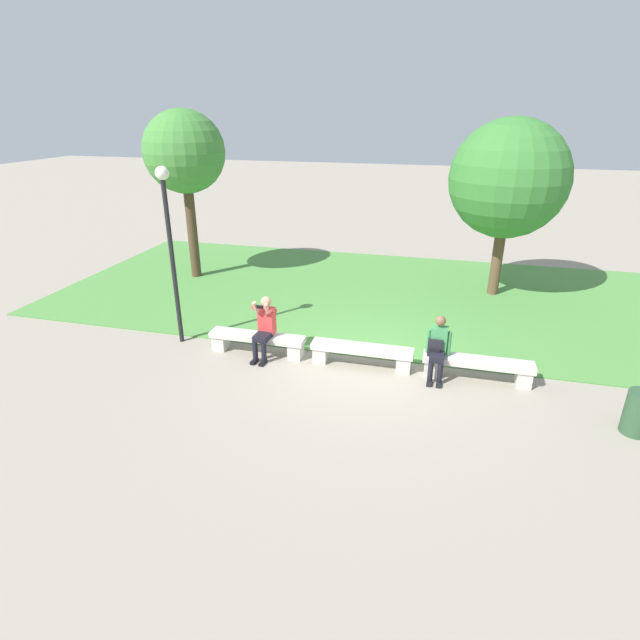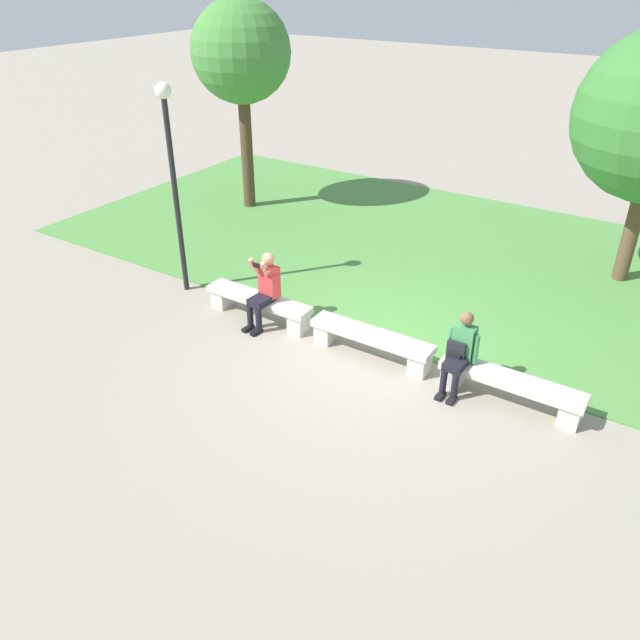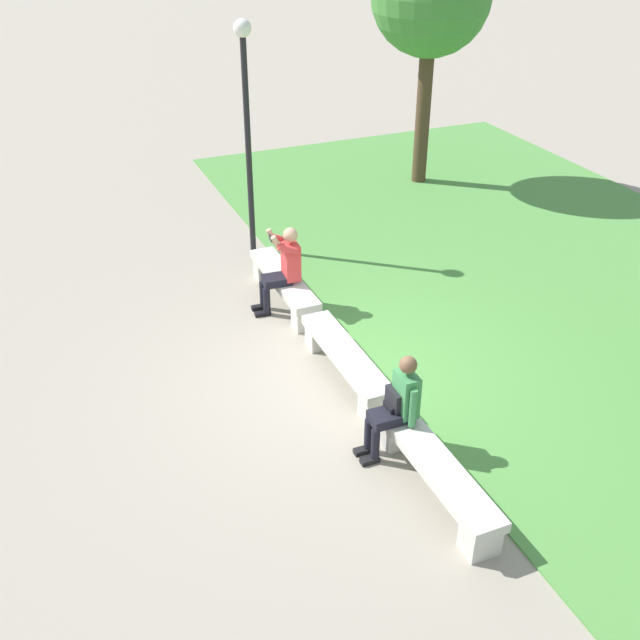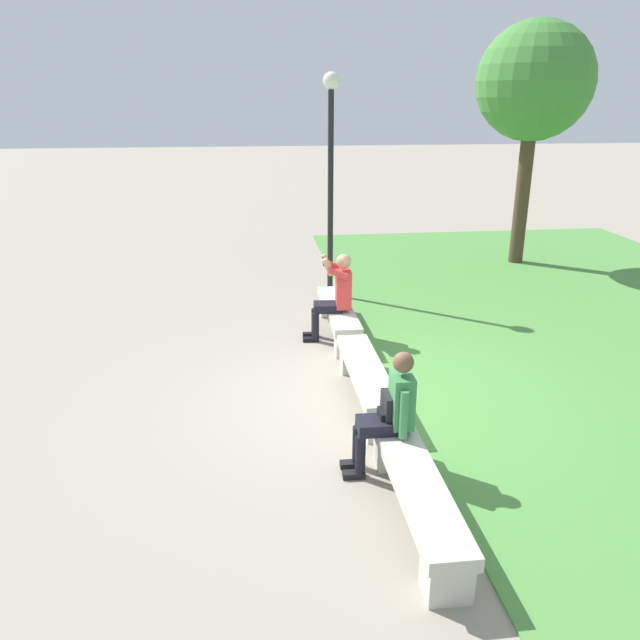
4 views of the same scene
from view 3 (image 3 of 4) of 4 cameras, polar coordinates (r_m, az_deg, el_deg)
ground_plane at (r=9.90m, az=1.94°, el=-4.52°), size 80.00×80.00×0.00m
grass_strip at (r=12.13m, az=21.10°, el=0.51°), size 18.66×8.00×0.03m
bench_main at (r=11.54m, az=-2.77°, el=2.78°), size 2.09×0.40×0.45m
bench_near at (r=9.73m, az=1.97°, el=-3.06°), size 2.09×0.40×0.45m
bench_mid at (r=8.15m, az=8.81°, el=-11.30°), size 2.09×0.40×0.45m
person_photographer at (r=11.14m, az=-2.81°, el=4.19°), size 0.49×0.74×1.32m
person_distant at (r=8.40m, az=5.90°, el=-6.32°), size 0.48×0.68×1.26m
backpack at (r=8.48m, az=5.91°, el=-6.31°), size 0.28×0.24×0.43m
lamp_post at (r=12.46m, az=-5.64°, el=15.82°), size 0.28×0.28×3.86m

